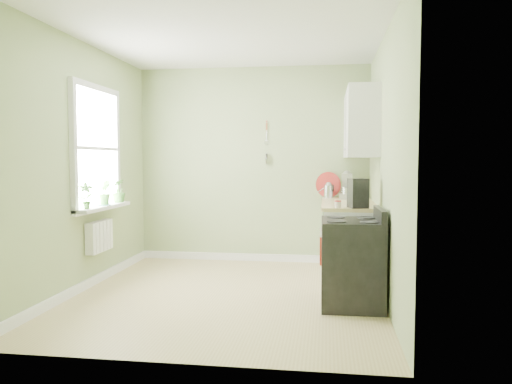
# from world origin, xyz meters

# --- Properties ---
(floor) EXTENTS (3.20, 3.60, 0.02)m
(floor) POSITION_xyz_m (0.00, 0.00, -0.01)
(floor) COLOR tan
(floor) RESTS_ON ground
(ceiling) EXTENTS (3.20, 3.60, 0.02)m
(ceiling) POSITION_xyz_m (0.00, 0.00, 2.71)
(ceiling) COLOR white
(ceiling) RESTS_ON wall_back
(wall_back) EXTENTS (3.20, 0.02, 2.70)m
(wall_back) POSITION_xyz_m (0.00, 1.81, 1.35)
(wall_back) COLOR #99AA74
(wall_back) RESTS_ON floor
(wall_left) EXTENTS (0.02, 3.60, 2.70)m
(wall_left) POSITION_xyz_m (-1.61, 0.00, 1.35)
(wall_left) COLOR #99AA74
(wall_left) RESTS_ON floor
(wall_right) EXTENTS (0.02, 3.60, 2.70)m
(wall_right) POSITION_xyz_m (1.61, 0.00, 1.35)
(wall_right) COLOR #99AA74
(wall_right) RESTS_ON floor
(base_cabinets) EXTENTS (0.60, 1.60, 0.87)m
(base_cabinets) POSITION_xyz_m (1.30, 1.00, 0.43)
(base_cabinets) COLOR white
(base_cabinets) RESTS_ON floor
(countertop) EXTENTS (0.64, 1.60, 0.04)m
(countertop) POSITION_xyz_m (1.29, 1.00, 0.89)
(countertop) COLOR #DBC786
(countertop) RESTS_ON base_cabinets
(upper_cabinets) EXTENTS (0.35, 1.40, 0.80)m
(upper_cabinets) POSITION_xyz_m (1.43, 1.10, 1.85)
(upper_cabinets) COLOR white
(upper_cabinets) RESTS_ON wall_right
(window) EXTENTS (0.06, 1.14, 1.44)m
(window) POSITION_xyz_m (-1.58, 0.30, 1.55)
(window) COLOR white
(window) RESTS_ON wall_left
(window_sill) EXTENTS (0.18, 1.14, 0.04)m
(window_sill) POSITION_xyz_m (-1.51, 0.30, 0.88)
(window_sill) COLOR white
(window_sill) RESTS_ON wall_left
(radiator) EXTENTS (0.12, 0.50, 0.35)m
(radiator) POSITION_xyz_m (-1.54, 0.25, 0.55)
(radiator) COLOR white
(radiator) RESTS_ON wall_left
(wall_utensils) EXTENTS (0.02, 0.14, 0.58)m
(wall_utensils) POSITION_xyz_m (0.20, 1.78, 1.56)
(wall_utensils) COLOR #DBC786
(wall_utensils) RESTS_ON wall_back
(stove) EXTENTS (0.62, 0.69, 0.96)m
(stove) POSITION_xyz_m (1.28, -0.21, 0.43)
(stove) COLOR black
(stove) RESTS_ON floor
(stand_mixer) EXTENTS (0.21, 0.32, 0.37)m
(stand_mixer) POSITION_xyz_m (1.29, 1.55, 1.07)
(stand_mixer) COLOR #B2B2B7
(stand_mixer) RESTS_ON countertop
(kettle) EXTENTS (0.21, 0.12, 0.21)m
(kettle) POSITION_xyz_m (1.05, 1.65, 1.02)
(kettle) COLOR silver
(kettle) RESTS_ON countertop
(coffee_maker) EXTENTS (0.23, 0.24, 0.31)m
(coffee_maker) POSITION_xyz_m (1.35, 0.30, 1.06)
(coffee_maker) COLOR black
(coffee_maker) RESTS_ON countertop
(red_tray) EXTENTS (0.35, 0.16, 0.35)m
(red_tray) POSITION_xyz_m (1.05, 1.72, 1.08)
(red_tray) COLOR red
(red_tray) RESTS_ON countertop
(jar) EXTENTS (0.07, 0.07, 0.08)m
(jar) POSITION_xyz_m (1.15, 0.30, 0.95)
(jar) COLOR #C0B19D
(jar) RESTS_ON countertop
(plant_a) EXTENTS (0.18, 0.17, 0.28)m
(plant_a) POSITION_xyz_m (-1.50, -0.13, 1.04)
(plant_a) COLOR #3B7129
(plant_a) RESTS_ON window_sill
(plant_b) EXTENTS (0.19, 0.21, 0.29)m
(plant_b) POSITION_xyz_m (-1.50, 0.32, 1.05)
(plant_b) COLOR #3B7129
(plant_b) RESTS_ON window_sill
(plant_c) EXTENTS (0.18, 0.18, 0.28)m
(plant_c) POSITION_xyz_m (-1.50, 0.71, 1.04)
(plant_c) COLOR #3B7129
(plant_c) RESTS_ON window_sill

